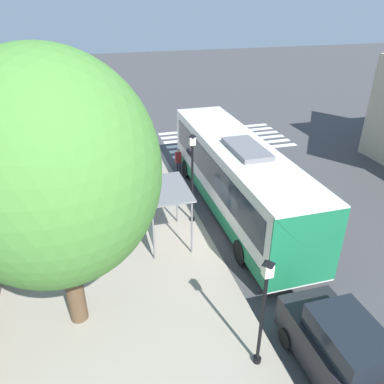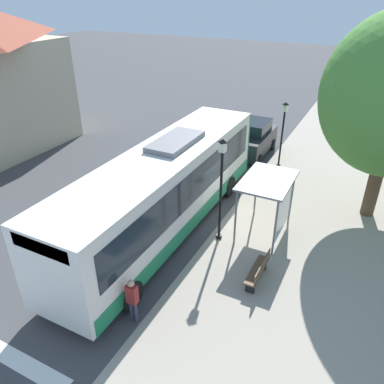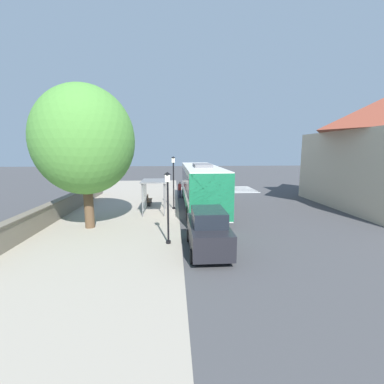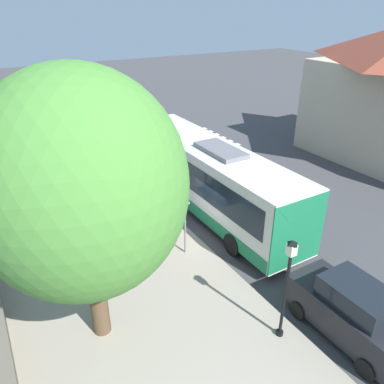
% 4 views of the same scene
% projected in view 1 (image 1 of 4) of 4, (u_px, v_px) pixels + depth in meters
% --- Properties ---
extents(ground_plane, '(120.00, 120.00, 0.00)m').
position_uv_depth(ground_plane, '(212.00, 240.00, 16.27)').
color(ground_plane, '#424244').
rests_on(ground_plane, ground).
extents(sidewalk_plaza, '(9.00, 44.00, 0.02)m').
position_uv_depth(sidewalk_plaza, '(106.00, 257.00, 15.18)').
color(sidewalk_plaza, '#9E9384').
rests_on(sidewalk_plaza, ground).
extents(crosswalk_stripes, '(9.00, 5.25, 0.01)m').
position_uv_depth(crosswalk_stripes, '(225.00, 139.00, 27.54)').
color(crosswalk_stripes, silver).
rests_on(crosswalk_stripes, ground).
extents(bus, '(2.78, 12.44, 3.71)m').
position_uv_depth(bus, '(236.00, 175.00, 17.57)').
color(bus, silver).
rests_on(bus, ground).
extents(bus_shelter, '(1.85, 2.76, 2.52)m').
position_uv_depth(bus_shelter, '(162.00, 197.00, 15.30)').
color(bus_shelter, slate).
rests_on(bus_shelter, ground).
extents(pedestrian, '(0.34, 0.22, 1.61)m').
position_uv_depth(pedestrian, '(178.00, 160.00, 21.70)').
color(pedestrian, '#2D3347').
rests_on(pedestrian, ground).
extents(bench, '(0.40, 1.68, 0.88)m').
position_uv_depth(bench, '(139.00, 201.00, 18.34)').
color(bench, brown).
rests_on(bench, ground).
extents(street_lamp_near, '(0.28, 0.28, 3.71)m').
position_uv_depth(street_lamp_near, '(264.00, 305.00, 9.84)').
color(street_lamp_near, black).
rests_on(street_lamp_near, ground).
extents(street_lamp_far, '(0.28, 0.28, 4.29)m').
position_uv_depth(street_lamp_far, '(192.00, 172.00, 16.44)').
color(street_lamp_far, black).
rests_on(street_lamp_far, ground).
extents(shade_tree, '(5.83, 5.83, 8.55)m').
position_uv_depth(shade_tree, '(52.00, 171.00, 9.86)').
color(shade_tree, brown).
rests_on(shade_tree, ground).
extents(parked_car_behind_bus, '(1.88, 4.13, 2.05)m').
position_uv_depth(parked_car_behind_bus, '(343.00, 354.00, 9.95)').
color(parked_car_behind_bus, black).
rests_on(parked_car_behind_bus, ground).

